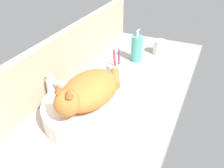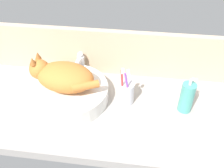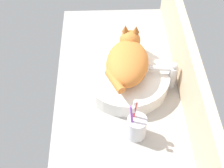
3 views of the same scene
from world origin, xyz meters
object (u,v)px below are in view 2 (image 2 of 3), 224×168
(faucet, at_px, (80,64))
(water_glass, at_px, (222,122))
(sink_basin, at_px, (68,93))
(soap_dispenser, at_px, (187,97))
(cat, at_px, (62,76))
(toothbrush_cup, at_px, (126,92))

(faucet, relative_size, water_glass, 1.73)
(faucet, xyz_separation_m, water_glass, (0.63, -0.27, -0.04))
(sink_basin, distance_m, soap_dispenser, 0.51)
(water_glass, bearing_deg, cat, 172.17)
(sink_basin, xyz_separation_m, cat, (-0.01, 0.00, 0.09))
(toothbrush_cup, bearing_deg, cat, -176.35)
(soap_dispenser, height_order, water_glass, soap_dispenser)
(toothbrush_cup, bearing_deg, water_glass, -15.53)
(toothbrush_cup, bearing_deg, faucet, 146.38)
(cat, bearing_deg, toothbrush_cup, 3.65)
(cat, relative_size, soap_dispenser, 1.87)
(cat, distance_m, soap_dispenser, 0.53)
(sink_basin, relative_size, water_glass, 4.61)
(faucet, bearing_deg, sink_basin, -95.89)
(toothbrush_cup, xyz_separation_m, water_glass, (0.39, -0.11, -0.02))
(toothbrush_cup, bearing_deg, soap_dispenser, -3.61)
(cat, bearing_deg, soap_dispenser, 0.12)
(soap_dispenser, bearing_deg, water_glass, -34.77)
(faucet, height_order, toothbrush_cup, toothbrush_cup)
(faucet, distance_m, water_glass, 0.68)
(water_glass, bearing_deg, sink_basin, 172.13)
(sink_basin, bearing_deg, toothbrush_cup, 4.15)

